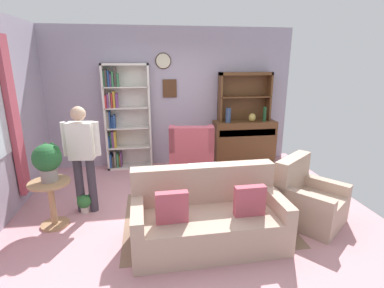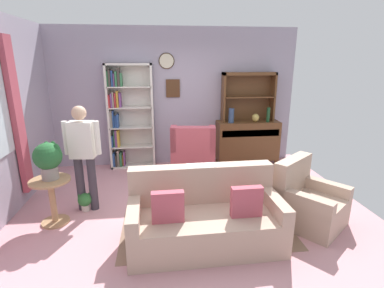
{
  "view_description": "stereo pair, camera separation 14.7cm",
  "coord_description": "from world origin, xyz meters",
  "px_view_note": "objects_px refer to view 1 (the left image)",
  "views": [
    {
      "loc": [
        -0.55,
        -3.94,
        2.16
      ],
      "look_at": [
        0.1,
        0.2,
        0.95
      ],
      "focal_mm": 27.31,
      "sensor_mm": 36.0,
      "label": 1
    },
    {
      "loc": [
        -0.4,
        -3.96,
        2.16
      ],
      "look_at": [
        0.1,
        0.2,
        0.95
      ],
      "focal_mm": 27.31,
      "sensor_mm": 36.0,
      "label": 2
    }
  ],
  "objects_px": {
    "sideboard": "(244,140)",
    "armchair_floral": "(308,202)",
    "couch_floral": "(208,219)",
    "coffee_table": "(195,186)",
    "vase_tall": "(228,115)",
    "plant_stand": "(52,199)",
    "wingback_chair": "(191,160)",
    "sideboard_hutch": "(245,90)",
    "bottle_wine": "(265,114)",
    "potted_plant_large": "(48,160)",
    "potted_plant_small": "(84,202)",
    "vase_round": "(252,117)",
    "bookshelf": "(124,118)",
    "book_stack": "(186,181)",
    "person_reading": "(82,153)"
  },
  "relations": [
    {
      "from": "sideboard",
      "to": "armchair_floral",
      "type": "bearing_deg",
      "value": -87.84
    },
    {
      "from": "couch_floral",
      "to": "coffee_table",
      "type": "xyz_separation_m",
      "value": [
        -0.02,
        0.87,
        0.04
      ]
    },
    {
      "from": "sideboard",
      "to": "vase_tall",
      "type": "height_order",
      "value": "vase_tall"
    },
    {
      "from": "sideboard",
      "to": "plant_stand",
      "type": "height_order",
      "value": "sideboard"
    },
    {
      "from": "armchair_floral",
      "to": "wingback_chair",
      "type": "bearing_deg",
      "value": 128.31
    },
    {
      "from": "sideboard_hutch",
      "to": "wingback_chair",
      "type": "bearing_deg",
      "value": -145.73
    },
    {
      "from": "bottle_wine",
      "to": "potted_plant_large",
      "type": "xyz_separation_m",
      "value": [
        -3.71,
        -1.93,
        -0.14
      ]
    },
    {
      "from": "potted_plant_small",
      "to": "armchair_floral",
      "type": "bearing_deg",
      "value": -13.04
    },
    {
      "from": "vase_round",
      "to": "couch_floral",
      "type": "bearing_deg",
      "value": -119.29
    },
    {
      "from": "couch_floral",
      "to": "plant_stand",
      "type": "distance_m",
      "value": 2.08
    },
    {
      "from": "bookshelf",
      "to": "wingback_chair",
      "type": "relative_size",
      "value": 2.0
    },
    {
      "from": "wingback_chair",
      "to": "book_stack",
      "type": "distance_m",
      "value": 1.2
    },
    {
      "from": "potted_plant_small",
      "to": "sideboard_hutch",
      "type": "bearing_deg",
      "value": 31.86
    },
    {
      "from": "plant_stand",
      "to": "coffee_table",
      "type": "distance_m",
      "value": 1.96
    },
    {
      "from": "potted_plant_small",
      "to": "book_stack",
      "type": "relative_size",
      "value": 1.46
    },
    {
      "from": "sideboard",
      "to": "couch_floral",
      "type": "xyz_separation_m",
      "value": [
        -1.36,
        -2.73,
        -0.2
      ]
    },
    {
      "from": "armchair_floral",
      "to": "person_reading",
      "type": "relative_size",
      "value": 0.69
    },
    {
      "from": "potted_plant_small",
      "to": "coffee_table",
      "type": "bearing_deg",
      "value": -3.71
    },
    {
      "from": "vase_tall",
      "to": "bottle_wine",
      "type": "bearing_deg",
      "value": -0.66
    },
    {
      "from": "potted_plant_large",
      "to": "book_stack",
      "type": "relative_size",
      "value": 2.65
    },
    {
      "from": "couch_floral",
      "to": "potted_plant_small",
      "type": "height_order",
      "value": "couch_floral"
    },
    {
      "from": "armchair_floral",
      "to": "wingback_chair",
      "type": "height_order",
      "value": "wingback_chair"
    },
    {
      "from": "bottle_wine",
      "to": "vase_tall",
      "type": "bearing_deg",
      "value": 179.34
    },
    {
      "from": "sideboard",
      "to": "armchair_floral",
      "type": "height_order",
      "value": "sideboard"
    },
    {
      "from": "vase_tall",
      "to": "book_stack",
      "type": "xyz_separation_m",
      "value": [
        -1.13,
        -1.84,
        -0.6
      ]
    },
    {
      "from": "couch_floral",
      "to": "book_stack",
      "type": "height_order",
      "value": "couch_floral"
    },
    {
      "from": "couch_floral",
      "to": "armchair_floral",
      "type": "bearing_deg",
      "value": 10.14
    },
    {
      "from": "sideboard_hutch",
      "to": "plant_stand",
      "type": "xyz_separation_m",
      "value": [
        -3.33,
        -2.16,
        -1.16
      ]
    },
    {
      "from": "plant_stand",
      "to": "potted_plant_large",
      "type": "distance_m",
      "value": 0.54
    },
    {
      "from": "bottle_wine",
      "to": "armchair_floral",
      "type": "bearing_deg",
      "value": -97.12
    },
    {
      "from": "bookshelf",
      "to": "potted_plant_small",
      "type": "relative_size",
      "value": 7.66
    },
    {
      "from": "vase_tall",
      "to": "person_reading",
      "type": "height_order",
      "value": "person_reading"
    },
    {
      "from": "bottle_wine",
      "to": "couch_floral",
      "type": "height_order",
      "value": "bottle_wine"
    },
    {
      "from": "sideboard_hutch",
      "to": "potted_plant_large",
      "type": "bearing_deg",
      "value": -147.33
    },
    {
      "from": "plant_stand",
      "to": "potted_plant_small",
      "type": "height_order",
      "value": "plant_stand"
    },
    {
      "from": "sideboard",
      "to": "bottle_wine",
      "type": "relative_size",
      "value": 4.3
    },
    {
      "from": "sideboard_hutch",
      "to": "vase_tall",
      "type": "height_order",
      "value": "sideboard_hutch"
    },
    {
      "from": "armchair_floral",
      "to": "vase_round",
      "type": "bearing_deg",
      "value": 89.12
    },
    {
      "from": "sideboard_hutch",
      "to": "wingback_chair",
      "type": "xyz_separation_m",
      "value": [
        -1.26,
        -0.86,
        -1.18
      ]
    },
    {
      "from": "potted_plant_small",
      "to": "person_reading",
      "type": "height_order",
      "value": "person_reading"
    },
    {
      "from": "potted_plant_large",
      "to": "potted_plant_small",
      "type": "height_order",
      "value": "potted_plant_large"
    },
    {
      "from": "couch_floral",
      "to": "coffee_table",
      "type": "relative_size",
      "value": 2.27
    },
    {
      "from": "vase_round",
      "to": "armchair_floral",
      "type": "distance_m",
      "value": 2.5
    },
    {
      "from": "coffee_table",
      "to": "wingback_chair",
      "type": "bearing_deg",
      "value": 83.86
    },
    {
      "from": "bookshelf",
      "to": "book_stack",
      "type": "distance_m",
      "value": 2.3
    },
    {
      "from": "bookshelf",
      "to": "book_stack",
      "type": "height_order",
      "value": "bookshelf"
    },
    {
      "from": "sideboard_hutch",
      "to": "armchair_floral",
      "type": "relative_size",
      "value": 1.02
    },
    {
      "from": "sideboard_hutch",
      "to": "vase_tall",
      "type": "bearing_deg",
      "value": -154.11
    },
    {
      "from": "sideboard_hutch",
      "to": "armchair_floral",
      "type": "bearing_deg",
      "value": -87.93
    },
    {
      "from": "sideboard_hutch",
      "to": "coffee_table",
      "type": "distance_m",
      "value": 2.69
    }
  ]
}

